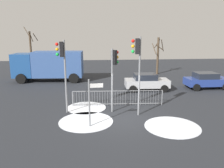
% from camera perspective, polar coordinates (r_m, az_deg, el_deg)
% --- Properties ---
extents(ground_plane, '(60.00, 60.00, 0.00)m').
position_cam_1_polar(ground_plane, '(13.38, 2.79, -8.77)').
color(ground_plane, '#26282D').
extents(traffic_light_rear_right, '(0.49, 0.44, 4.03)m').
position_cam_1_polar(traffic_light_rear_right, '(13.85, 0.49, 4.65)').
color(traffic_light_rear_right, slate).
rests_on(traffic_light_rear_right, ground).
extents(traffic_light_rear_left, '(0.57, 0.34, 4.75)m').
position_cam_1_polar(traffic_light_rear_left, '(13.19, 6.52, 6.44)').
color(traffic_light_rear_left, slate).
rests_on(traffic_light_rear_left, ground).
extents(traffic_light_foreground_left, '(0.57, 0.35, 4.54)m').
position_cam_1_polar(traffic_light_foreground_left, '(13.86, -12.59, 5.92)').
color(traffic_light_foreground_left, slate).
rests_on(traffic_light_foreground_left, ground).
extents(direction_sign_post, '(0.79, 0.12, 2.61)m').
position_cam_1_polar(direction_sign_post, '(11.85, -5.50, -4.14)').
color(direction_sign_post, slate).
rests_on(direction_sign_post, ground).
extents(pedestrian_guard_railing, '(6.29, 0.37, 1.07)m').
position_cam_1_polar(pedestrian_guard_railing, '(15.50, 1.50, -3.56)').
color(pedestrian_guard_railing, slate).
rests_on(pedestrian_guard_railing, ground).
extents(car_silver_near, '(3.87, 2.06, 1.47)m').
position_cam_1_polar(car_silver_near, '(19.89, 8.79, 0.61)').
color(car_silver_near, '#B2B5BA').
rests_on(car_silver_near, ground).
extents(car_blue_trailing, '(3.80, 1.92, 1.47)m').
position_cam_1_polar(car_blue_trailing, '(22.00, 22.99, 0.90)').
color(car_blue_trailing, navy).
rests_on(car_blue_trailing, ground).
extents(delivery_truck, '(7.16, 3.03, 3.10)m').
position_cam_1_polar(delivery_truck, '(24.27, -15.71, 4.80)').
color(delivery_truck, '#33518C').
rests_on(delivery_truck, ground).
extents(bare_tree_left, '(1.59, 1.59, 5.81)m').
position_cam_1_polar(bare_tree_left, '(32.72, -20.03, 8.34)').
color(bare_tree_left, '#473828').
rests_on(bare_tree_left, ground).
extents(bare_tree_centre, '(1.45, 1.22, 4.47)m').
position_cam_1_polar(bare_tree_centre, '(28.02, 11.64, 7.36)').
color(bare_tree_centre, '#473828').
rests_on(bare_tree_centre, ground).
extents(snow_patch_kerb, '(2.65, 2.65, 0.01)m').
position_cam_1_polar(snow_patch_kerb, '(15.28, -6.59, -6.02)').
color(snow_patch_kerb, white).
rests_on(snow_patch_kerb, ground).
extents(snow_patch_island, '(2.99, 2.99, 0.01)m').
position_cam_1_polar(snow_patch_island, '(12.66, 15.16, -10.48)').
color(snow_patch_island, silver).
rests_on(snow_patch_island, ground).
extents(snow_patch_verge, '(3.10, 3.10, 0.01)m').
position_cam_1_polar(snow_patch_verge, '(13.01, -6.66, -9.46)').
color(snow_patch_verge, silver).
rests_on(snow_patch_verge, ground).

